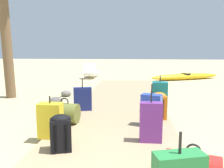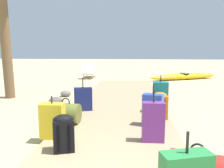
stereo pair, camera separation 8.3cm
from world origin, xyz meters
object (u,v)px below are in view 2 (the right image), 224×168
Objects in this scene: backpack_orange at (160,105)px; kayak at (184,76)px; suitcase_blue at (153,110)px; suitcase_navy at (83,99)px; duffel_bag_olive at (66,113)px; suitcase_teal at (160,97)px; suitcase_purple at (153,122)px; duffel_bag_red at (197,166)px; backpack_black at (64,132)px; suitcase_yellow at (53,121)px; lounge_chair at (90,72)px.

kayak is (2.05, 7.01, -0.21)m from backpack_orange.
suitcase_navy is at bearing 147.37° from suitcase_blue.
suitcase_navy reaches higher than duffel_bag_olive.
suitcase_purple is at bearing -100.43° from suitcase_teal.
duffel_bag_red is 0.86× the size of suitcase_navy.
suitcase_blue is 1.81m from backpack_black.
duffel_bag_olive is at bearing -98.20° from suitcase_navy.
suitcase_blue reaches higher than suitcase_yellow.
suitcase_blue reaches higher than duffel_bag_olive.
duffel_bag_olive is (-0.14, -0.95, -0.08)m from suitcase_navy.
suitcase_blue is 1.83m from duffel_bag_red.
suitcase_purple is 1.07× the size of suitcase_navy.
backpack_orange reaches higher than backpack_black.
kayak is (3.75, 6.51, -0.20)m from suitcase_navy.
suitcase_blue is at bearing -71.56° from lounge_chair.
backpack_black is at bearing -132.30° from backpack_orange.
backpack_black is 0.63× the size of suitcase_teal.
kayak is at bearing 73.74° from backpack_orange.
suitcase_yellow is 0.57m from backpack_black.
suitcase_blue reaches higher than backpack_orange.
suitcase_teal is (-0.07, 2.76, 0.19)m from duffel_bag_red.
backpack_black is (0.32, -0.47, -0.01)m from suitcase_yellow.
suitcase_navy is 1.09× the size of suitcase_yellow.
lounge_chair is (-0.92, 8.48, -0.04)m from suitcase_yellow.
backpack_orange is at bearing -16.34° from suitcase_navy.
suitcase_teal is at bearing 82.32° from backpack_orange.
backpack_orange is (0.25, 1.23, -0.02)m from suitcase_purple.
suitcase_teal reaches higher than lounge_chair.
suitcase_purple is 1.17× the size of suitcase_yellow.
suitcase_teal is (0.32, 1.72, 0.04)m from suitcase_purple.
suitcase_yellow is 8.53m from lounge_chair.
suitcase_teal reaches higher than suitcase_blue.
duffel_bag_red is 9.97m from lounge_chair.
suitcase_blue is 1.66m from duffel_bag_olive.
duffel_bag_olive reaches higher than duffel_bag_red.
duffel_bag_olive is (-1.98, 1.82, 0.04)m from duffel_bag_red.
suitcase_navy is 1.36× the size of backpack_orange.
suitcase_blue is at bearing -0.67° from duffel_bag_olive.
suitcase_purple is at bearing -105.57° from kayak.
duffel_bag_red is at bearing -79.86° from suitcase_blue.
suitcase_purple is 1.78m from duffel_bag_olive.
backpack_black is (-1.34, -1.21, -0.02)m from suitcase_blue.
suitcase_teal is 1.53× the size of backpack_orange.
duffel_bag_red is 1.22× the size of backpack_black.
duffel_bag_red is 0.80× the size of suitcase_purple.
backpack_black is (0.18, -2.18, 0.00)m from suitcase_navy.
suitcase_teal reaches higher than duffel_bag_red.
duffel_bag_red is 0.42× the size of lounge_chair.
suitcase_blue is 7.81m from kayak.
suitcase_purple reaches higher than suitcase_navy.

